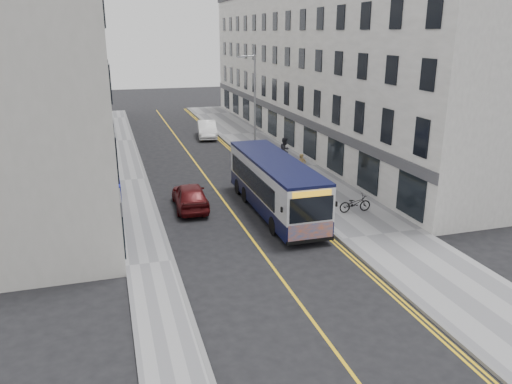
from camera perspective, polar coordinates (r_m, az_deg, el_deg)
ground at (r=23.92m, az=-0.29°, el=-5.62°), size 140.00×140.00×0.00m
pavement_east at (r=36.57m, az=3.78°, el=2.78°), size 4.50×64.00×0.12m
pavement_west at (r=34.40m, az=-14.08°, el=1.31°), size 2.00×64.00×0.12m
kerb_east at (r=35.86m, az=0.40°, el=2.53°), size 0.18×64.00×0.13m
kerb_west at (r=34.45m, az=-12.42°, el=1.46°), size 0.18×64.00×0.13m
road_centre_line at (r=34.95m, az=-5.88°, el=1.92°), size 0.12×64.00×0.01m
road_dbl_yellow_inner at (r=35.75m, az=-0.29°, el=2.38°), size 0.10×64.00×0.01m
road_dbl_yellow_outer at (r=35.81m, az=0.02°, el=2.40°), size 0.10×64.00×0.01m
terrace_east at (r=45.73m, az=6.26°, el=13.92°), size 6.00×46.00×13.00m
terrace_west at (r=42.25m, az=-21.02°, el=12.57°), size 6.00×46.00×13.00m
streetlamp at (r=36.92m, az=-0.25°, el=9.82°), size 1.32×0.18×8.00m
city_bus at (r=27.21m, az=2.13°, el=0.97°), size 2.41×10.32×3.00m
bicycle at (r=27.74m, az=11.25°, el=-1.29°), size 1.84×0.69×0.96m
pedestrian_near at (r=33.71m, az=5.25°, el=3.00°), size 0.62×0.43×1.65m
pedestrian_far at (r=37.32m, az=3.32°, el=4.75°), size 1.21×1.18×1.96m
car_white at (r=47.53m, az=-5.63°, el=7.13°), size 2.27×4.92×1.56m
car_maroon at (r=28.26m, az=-7.54°, el=-0.42°), size 1.92×4.46×1.50m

